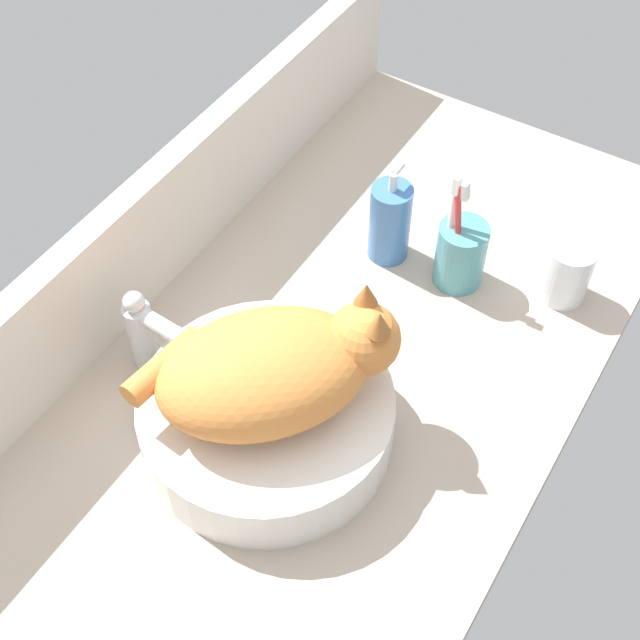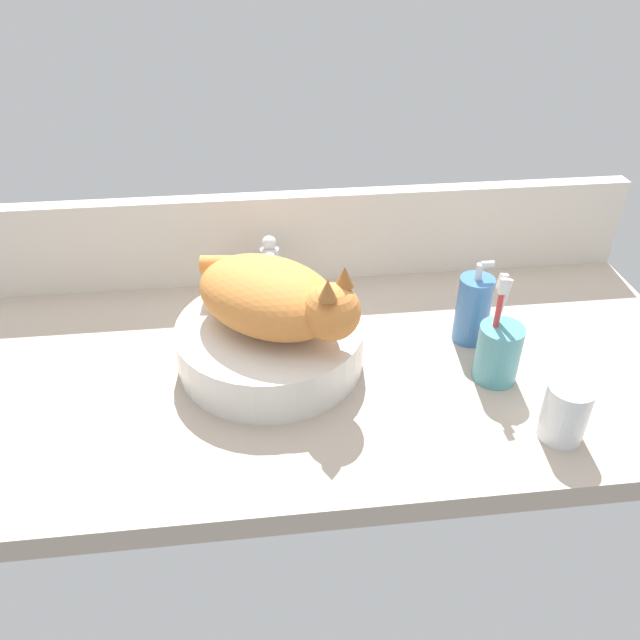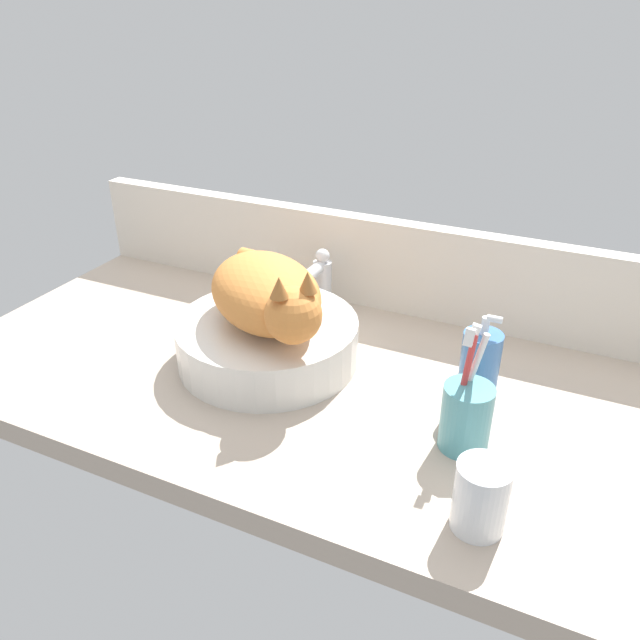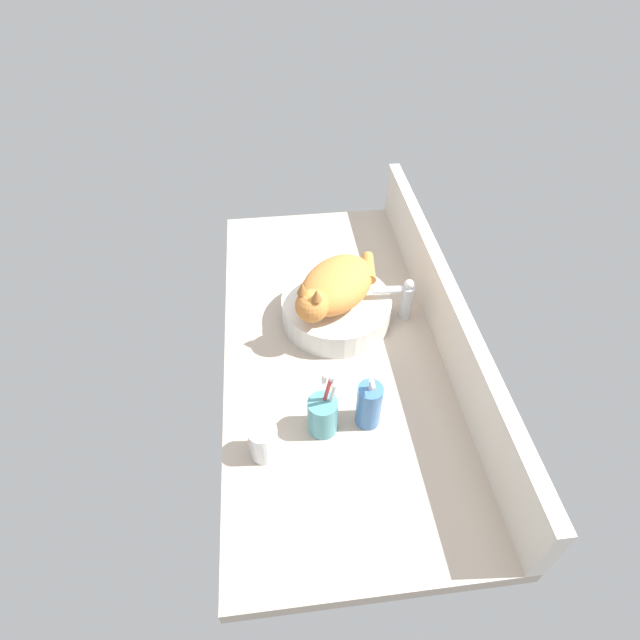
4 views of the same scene
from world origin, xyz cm
name	(u,v)px [view 4 (image 4 of 4)]	position (x,y,z in cm)	size (l,w,h in cm)	color
ground_plane	(336,347)	(0.00, 0.00, -2.00)	(129.60, 61.92, 4.00)	#B2A08E
backsplash_panel	(444,310)	(0.00, 29.16, 9.12)	(129.60, 3.60, 18.25)	silver
sink_basin	(336,309)	(-9.18, 1.11, 3.87)	(31.07, 31.07, 7.74)	silver
cat	(334,287)	(-8.10, 0.27, 13.50)	(30.01, 29.25, 14.00)	orange
faucet	(403,298)	(-8.18, 20.01, 7.30)	(3.60, 11.84, 13.60)	silver
soap_dispenser	(369,405)	(26.25, 3.76, 6.34)	(5.97, 5.97, 15.75)	#3F72B2
toothbrush_cup	(323,415)	(26.97, -7.15, 5.30)	(7.07, 7.07, 18.71)	teal
water_glass	(264,443)	(32.13, -21.10, 4.13)	(6.61, 6.61, 9.20)	white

